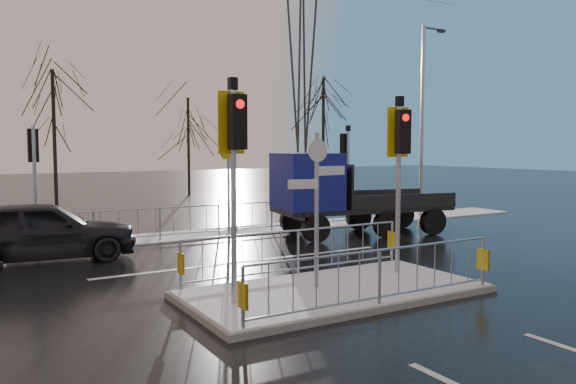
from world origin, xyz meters
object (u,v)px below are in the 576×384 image
traffic_island (334,275)px  car_far_lane (42,231)px  flatbed_truck (330,192)px  street_lamp_right (423,113)px

traffic_island → car_far_lane: traffic_island is taller
traffic_island → flatbed_truck: 7.44m
flatbed_truck → street_lamp_right: size_ratio=0.78×
traffic_island → street_lamp_right: (10.58, 8.49, 4.00)m
car_far_lane → flatbed_truck: bearing=-86.3°
traffic_island → car_far_lane: bearing=124.9°
street_lamp_right → flatbed_truck: bearing=-159.4°
car_far_lane → traffic_island: bearing=-138.5°
car_far_lane → flatbed_truck: (8.70, -0.45, 0.67)m
street_lamp_right → car_far_lane: bearing=-172.6°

